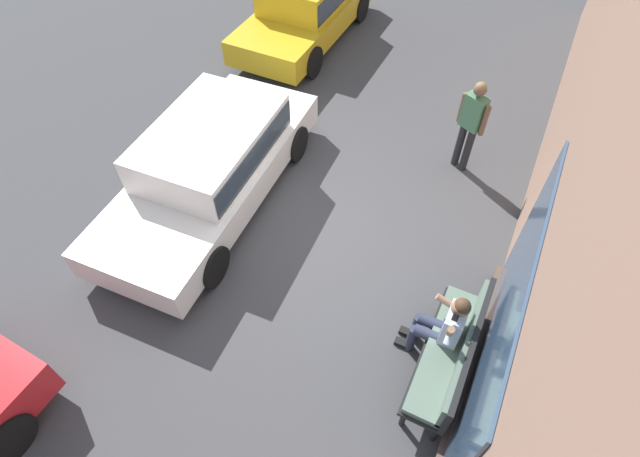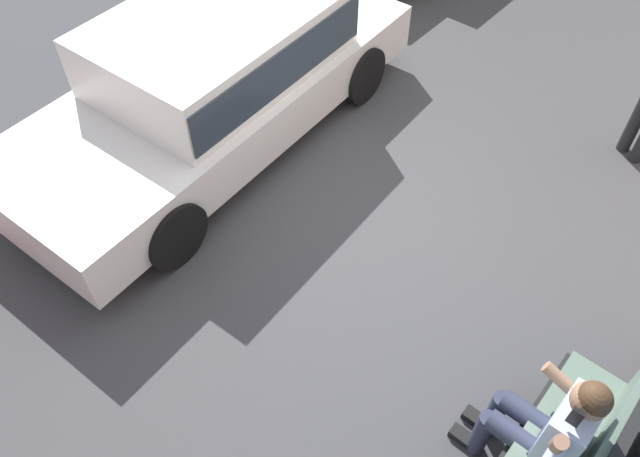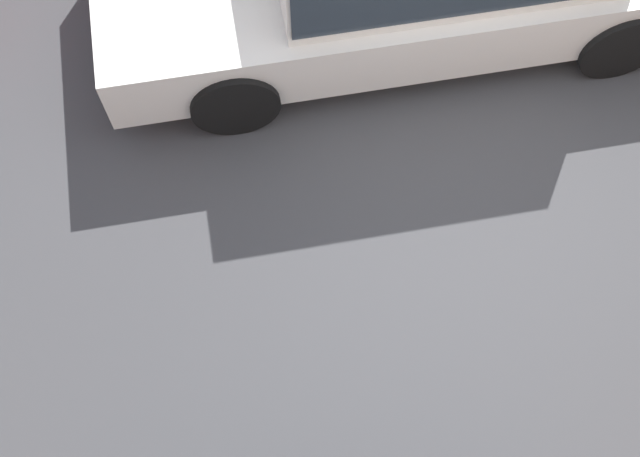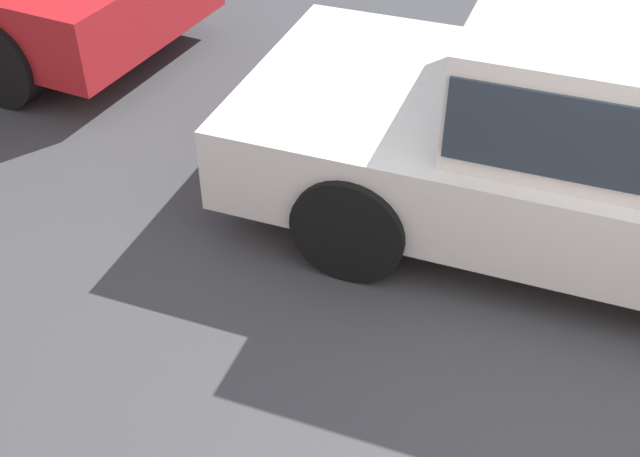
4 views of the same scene
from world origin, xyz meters
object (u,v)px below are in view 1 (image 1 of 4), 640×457
person_on_phone (444,325)px  pedestrian_standing (471,120)px  parked_car_near (307,4)px  parked_car_mid (210,161)px  bench (454,352)px

person_on_phone → pedestrian_standing: size_ratio=0.78×
person_on_phone → parked_car_near: parked_car_near is taller
parked_car_mid → bench: bearing=72.6°
bench → parked_car_near: bearing=-140.9°
person_on_phone → parked_car_mid: bearing=-105.6°
parked_car_near → parked_car_mid: (5.17, 0.91, -0.02)m
bench → parked_car_near: 8.45m
bench → parked_car_mid: 4.64m
parked_car_mid → pedestrian_standing: 4.28m
parked_car_near → parked_car_mid: 5.25m
person_on_phone → parked_car_mid: 4.36m
person_on_phone → parked_car_mid: size_ratio=0.29×
parked_car_near → pedestrian_standing: bearing=58.4°
parked_car_mid → person_on_phone: bearing=74.4°
parked_car_near → parked_car_mid: bearing=10.0°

